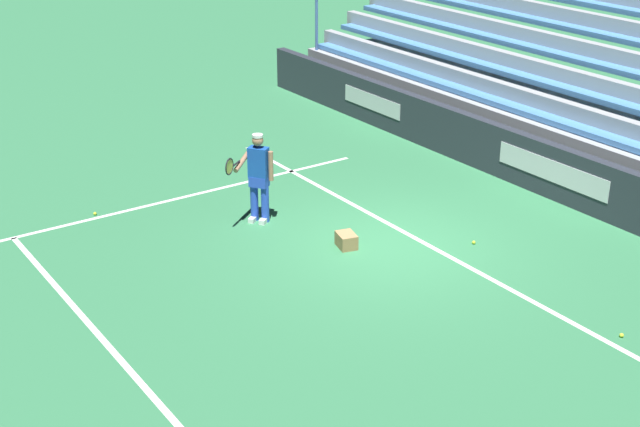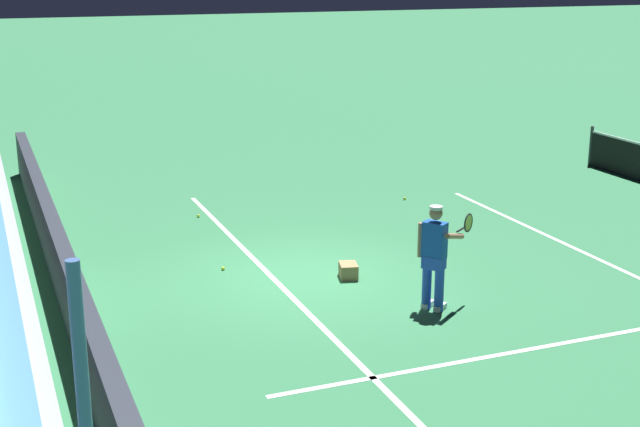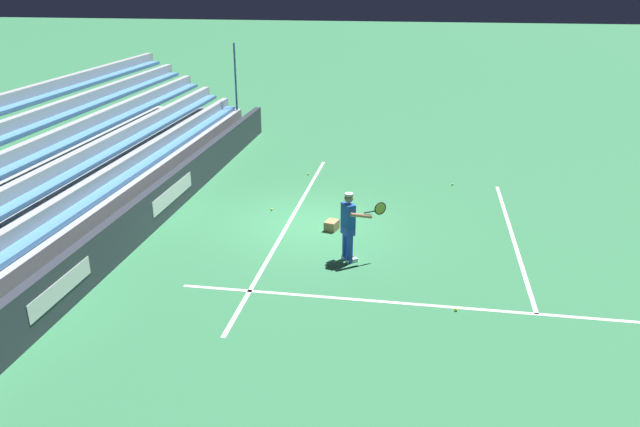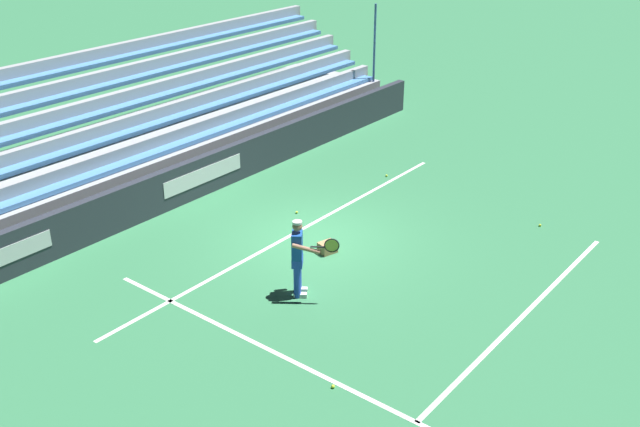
{
  "view_description": "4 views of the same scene",
  "coord_description": "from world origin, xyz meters",
  "px_view_note": "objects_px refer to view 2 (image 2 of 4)",
  "views": [
    {
      "loc": [
        -11.09,
        9.2,
        6.84
      ],
      "look_at": [
        -0.07,
        1.62,
        1.03
      ],
      "focal_mm": 50.0,
      "sensor_mm": 36.0,
      "label": 1
    },
    {
      "loc": [
        13.95,
        -5.14,
        5.37
      ],
      "look_at": [
        1.13,
        -0.09,
        1.46
      ],
      "focal_mm": 50.0,
      "sensor_mm": 36.0,
      "label": 2
    },
    {
      "loc": [
        15.72,
        2.99,
        6.42
      ],
      "look_at": [
        1.56,
        0.62,
        0.91
      ],
      "focal_mm": 35.0,
      "sensor_mm": 36.0,
      "label": 3
    },
    {
      "loc": [
        12.59,
        10.22,
        8.28
      ],
      "look_at": [
        0.56,
        0.67,
        1.05
      ],
      "focal_mm": 42.0,
      "sensor_mm": 36.0,
      "label": 4
    }
  ],
  "objects_px": {
    "ball_box_cardboard": "(348,271)",
    "tennis_ball_on_baseline": "(198,216)",
    "tennis_ball_stray_back": "(405,199)",
    "tennis_player": "(435,256)",
    "tennis_ball_by_box": "(223,268)"
  },
  "relations": [
    {
      "from": "tennis_player",
      "to": "ball_box_cardboard",
      "type": "xyz_separation_m",
      "value": [
        -1.85,
        -0.69,
        -0.76
      ]
    },
    {
      "from": "ball_box_cardboard",
      "to": "tennis_ball_on_baseline",
      "type": "bearing_deg",
      "value": -162.25
    },
    {
      "from": "ball_box_cardboard",
      "to": "tennis_ball_stray_back",
      "type": "relative_size",
      "value": 6.06
    },
    {
      "from": "tennis_ball_on_baseline",
      "to": "tennis_player",
      "type": "bearing_deg",
      "value": 18.47
    },
    {
      "from": "tennis_player",
      "to": "tennis_ball_on_baseline",
      "type": "relative_size",
      "value": 25.98
    },
    {
      "from": "tennis_ball_stray_back",
      "to": "tennis_ball_by_box",
      "type": "relative_size",
      "value": 1.0
    },
    {
      "from": "tennis_player",
      "to": "tennis_ball_by_box",
      "type": "distance_m",
      "value": 4.12
    },
    {
      "from": "tennis_ball_by_box",
      "to": "tennis_player",
      "type": "bearing_deg",
      "value": 40.8
    },
    {
      "from": "tennis_ball_stray_back",
      "to": "tennis_ball_on_baseline",
      "type": "distance_m",
      "value": 4.86
    },
    {
      "from": "ball_box_cardboard",
      "to": "tennis_ball_stray_back",
      "type": "bearing_deg",
      "value": 142.93
    },
    {
      "from": "ball_box_cardboard",
      "to": "tennis_ball_stray_back",
      "type": "distance_m",
      "value": 5.52
    },
    {
      "from": "tennis_player",
      "to": "ball_box_cardboard",
      "type": "bearing_deg",
      "value": -159.72
    },
    {
      "from": "tennis_ball_stray_back",
      "to": "tennis_ball_on_baseline",
      "type": "relative_size",
      "value": 1.0
    },
    {
      "from": "tennis_player",
      "to": "ball_box_cardboard",
      "type": "distance_m",
      "value": 2.12
    },
    {
      "from": "tennis_player",
      "to": "ball_box_cardboard",
      "type": "relative_size",
      "value": 4.29
    }
  ]
}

